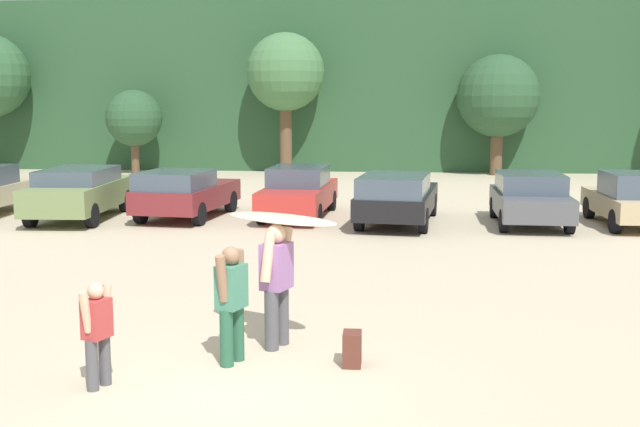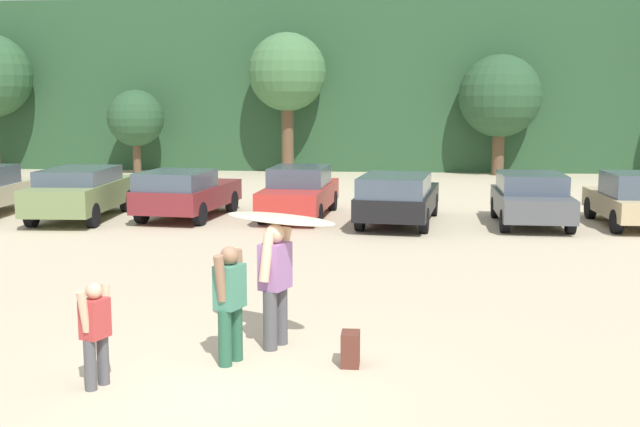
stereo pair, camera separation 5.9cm
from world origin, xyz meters
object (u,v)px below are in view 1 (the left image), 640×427
parked_car_olive_green (80,191)px  person_companion (231,298)px  parked_car_black (397,197)px  backpack_dropped (352,349)px  person_child (97,329)px  person_adult (276,278)px  parked_car_red (299,191)px  parked_car_maroon (185,193)px  parked_car_dark_gray (530,198)px  parked_car_tan (633,199)px  surfboard_cream (281,219)px

parked_car_olive_green → person_companion: (6.87, -11.95, 0.07)m
parked_car_olive_green → parked_car_black: parked_car_olive_green is taller
parked_car_black → backpack_dropped: bearing=-176.0°
person_child → backpack_dropped: person_child is taller
person_companion → person_child: bearing=55.9°
person_adult → backpack_dropped: 1.50m
person_child → parked_car_olive_green: bearing=-46.3°
parked_car_red → person_child: parked_car_red is taller
parked_car_maroon → parked_car_dark_gray: parked_car_maroon is taller
parked_car_tan → parked_car_maroon: bearing=88.0°
parked_car_maroon → backpack_dropped: parked_car_maroon is taller
parked_car_olive_green → person_companion: size_ratio=3.01×
parked_car_red → person_adult: (1.08, -12.20, 0.23)m
person_child → person_companion: size_ratio=0.83×
parked_car_dark_gray → surfboard_cream: size_ratio=2.12×
person_adult → person_companion: bearing=77.0°
parked_car_tan → person_adult: person_adult is taller
parked_car_tan → person_child: parked_car_tan is taller
person_child → backpack_dropped: size_ratio=2.89×
person_adult → person_child: size_ratio=1.35×
parked_car_red → person_companion: bearing=-173.8°
parked_car_red → surfboard_cream: 12.15m
person_child → person_companion: person_companion is taller
parked_car_red → person_companion: 12.94m
person_child → person_companion: (1.44, 1.01, 0.15)m
parked_car_black → surfboard_cream: bearing=178.3°
parked_car_olive_green → parked_car_tan: bearing=-92.2°
parked_car_maroon → person_child: 13.53m
parked_car_maroon → backpack_dropped: bearing=-148.8°
person_companion → parked_car_red: bearing=-66.4°
parked_car_red → parked_car_dark_gray: bearing=-94.5°
person_child → surfboard_cream: surfboard_cream is taller
parked_car_red → person_companion: size_ratio=3.01×
parked_car_tan → backpack_dropped: parked_car_tan is taller
person_companion → backpack_dropped: 1.72m
parked_car_maroon → person_adult: bearing=-152.1°
parked_car_black → parked_car_maroon: bearing=92.2°
parked_car_maroon → person_child: parked_car_maroon is taller
parked_car_dark_gray → person_companion: bearing=155.7°
parked_car_tan → person_companion: (-8.73, -11.98, 0.12)m
parked_car_dark_gray → person_adult: person_adult is taller
parked_car_maroon → person_child: bearing=-162.4°
parked_car_dark_gray → surfboard_cream: surfboard_cream is taller
parked_car_black → person_companion: person_companion is taller
parked_car_olive_green → parked_car_dark_gray: bearing=-92.1°
person_adult → backpack_dropped: (1.09, -0.69, -0.77)m
person_adult → backpack_dropped: person_adult is taller
surfboard_cream → backpack_dropped: (1.04, -0.83, -1.59)m
backpack_dropped → surfboard_cream: bearing=141.4°
parked_car_tan → backpack_dropped: bearing=148.6°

